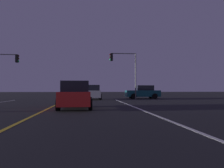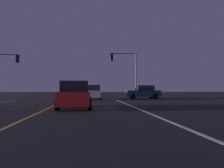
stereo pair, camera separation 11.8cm
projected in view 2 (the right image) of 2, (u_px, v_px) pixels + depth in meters
name	position (u px, v px, depth m)	size (l,w,h in m)	color
lane_edge_right	(163.00, 119.00, 8.85)	(0.16, 32.88, 0.01)	silver
lane_center_divider	(21.00, 121.00, 8.29)	(0.16, 32.88, 0.01)	gold
car_lead_same_lane	(75.00, 95.00, 13.55)	(2.02, 4.30, 1.70)	black
car_ahead_far	(93.00, 92.00, 25.63)	(2.02, 4.30, 1.70)	black
car_crossing_side	(143.00, 92.00, 27.97)	(4.30, 2.02, 1.70)	black
traffic_light_near_right	(124.00, 65.00, 25.90)	(3.22, 0.36, 5.52)	#4C4C51
traffic_light_near_left	(7.00, 66.00, 24.56)	(2.81, 0.36, 5.19)	#4C4C51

